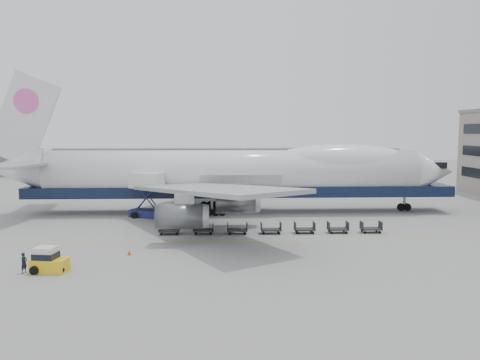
{
  "coord_description": "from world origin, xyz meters",
  "views": [
    {
      "loc": [
        -1.76,
        -54.42,
        11.61
      ],
      "look_at": [
        0.73,
        6.0,
        5.25
      ],
      "focal_mm": 35.0,
      "sensor_mm": 36.0,
      "label": 1
    }
  ],
  "objects_px": {
    "baggage_tug": "(48,261)",
    "catering_truck": "(147,192)",
    "airliner": "(238,173)",
    "ground_worker": "(24,263)"
  },
  "relations": [
    {
      "from": "airliner",
      "to": "baggage_tug",
      "type": "bearing_deg",
      "value": -120.65
    },
    {
      "from": "baggage_tug",
      "to": "ground_worker",
      "type": "height_order",
      "value": "baggage_tug"
    },
    {
      "from": "catering_truck",
      "to": "airliner",
      "type": "bearing_deg",
      "value": 38.52
    },
    {
      "from": "baggage_tug",
      "to": "ground_worker",
      "type": "bearing_deg",
      "value": -164.2
    },
    {
      "from": "catering_truck",
      "to": "baggage_tug",
      "type": "height_order",
      "value": "catering_truck"
    },
    {
      "from": "airliner",
      "to": "ground_worker",
      "type": "relative_size",
      "value": 39.47
    },
    {
      "from": "catering_truck",
      "to": "ground_worker",
      "type": "bearing_deg",
      "value": -81.56
    },
    {
      "from": "airliner",
      "to": "catering_truck",
      "type": "distance_m",
      "value": 13.01
    },
    {
      "from": "baggage_tug",
      "to": "catering_truck",
      "type": "bearing_deg",
      "value": 89.1
    },
    {
      "from": "airliner",
      "to": "catering_truck",
      "type": "xyz_separation_m",
      "value": [
        -12.33,
        -3.53,
        -2.19
      ]
    }
  ]
}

